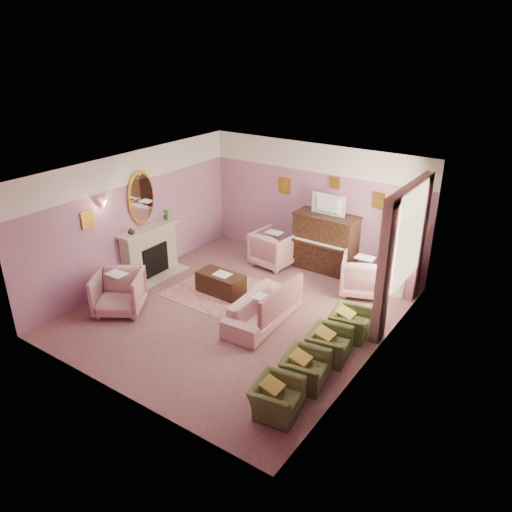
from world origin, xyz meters
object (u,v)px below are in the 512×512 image
Objects in this scene: piano at (325,243)px; floral_armchair_front at (118,290)px; coffee_table at (221,283)px; olive_chair_d at (350,319)px; television at (327,204)px; olive_chair_c at (329,340)px; sofa at (263,304)px; side_table at (397,277)px; olive_chair_a at (277,393)px; olive_chair_b at (305,364)px; floral_armchair_right at (364,273)px; floral_armchair_left at (274,247)px.

piano is 1.52× the size of floral_armchair_front.
olive_chair_d reaches higher than coffee_table.
television is 1.08× the size of olive_chair_c.
side_table is at bearing 57.45° from sofa.
coffee_table is 1.35× the size of olive_chair_c.
sofa is 2.65× the size of side_table.
olive_chair_a and olive_chair_d have the same top height.
side_table reaches higher than olive_chair_c.
olive_chair_d is 1.06× the size of side_table.
floral_armchair_front is 1.24× the size of olive_chair_c.
sofa is at bearing 144.25° from olive_chair_b.
piano is at bearing 118.69° from olive_chair_c.
olive_chair_c reaches higher than coffee_table.
floral_armchair_front reaches higher than coffee_table.
olive_chair_b is at bearing -66.71° from piano.
television is 1.14× the size of side_table.
floral_armchair_front reaches higher than olive_chair_a.
floral_armchair_left is at bearing 176.73° from floral_armchair_right.
floral_armchair_right is at bearing 43.27° from floral_armchair_front.
olive_chair_d is (4.06, 1.79, -0.14)m from floral_armchair_front.
coffee_table is (-1.24, -2.28, -0.43)m from piano.
floral_armchair_right is at bearing 96.34° from olive_chair_a.
floral_armchair_left is (-1.22, 2.27, 0.08)m from sofa.
olive_chair_a is 1.00× the size of olive_chair_c.
coffee_table is 3.69m from side_table.
piano reaches higher than floral_armchair_front.
olive_chair_a is at bearing -39.37° from coffee_table.
side_table is at bearing 6.13° from floral_armchair_left.
olive_chair_b is at bearing -91.83° from side_table.
piano is 0.75× the size of sofa.
television is 3.00m from olive_chair_d.
sofa is at bearing -87.39° from television.
piano reaches higher than coffee_table.
television is 1.08× the size of olive_chair_d.
television is 2.17m from side_table.
sofa is (1.36, -0.45, 0.15)m from coffee_table.
floral_armchair_right is 1.24× the size of olive_chair_a.
floral_armchair_left is at bearing 129.15° from olive_chair_b.
olive_chair_d is 2.05m from side_table.
floral_armchair_left is at bearing -173.87° from side_table.
sofa is 1.56m from olive_chair_c.
floral_armchair_front is 4.18m from olive_chair_c.
floral_armchair_left reaches higher than olive_chair_b.
piano is 1.52× the size of floral_armchair_left.
piano is 2.77m from olive_chair_d.
sofa is 2.83m from floral_armchair_front.
floral_armchair_front is 4.12m from olive_chair_a.
olive_chair_b is 1.06× the size of side_table.
piano is at bearing 61.47° from coffee_table.
olive_chair_c is at bearing -10.44° from sofa.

